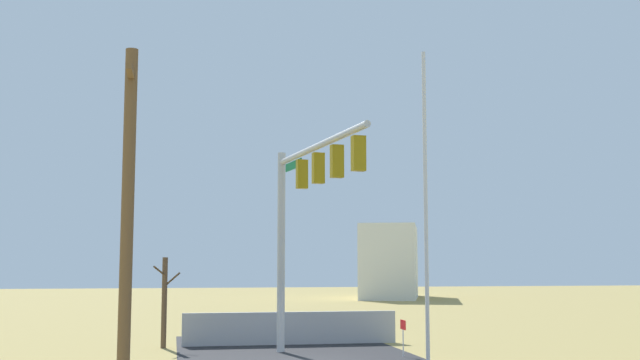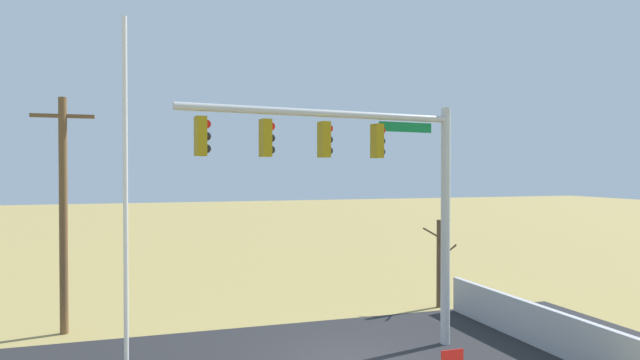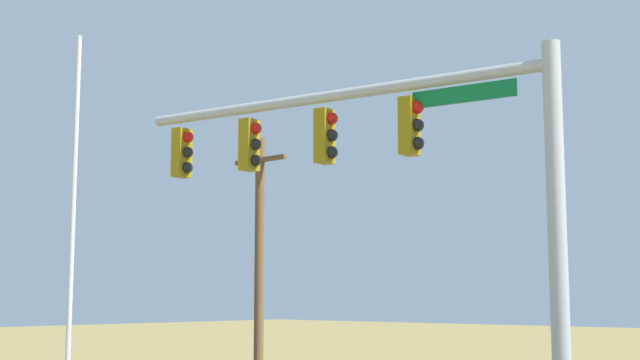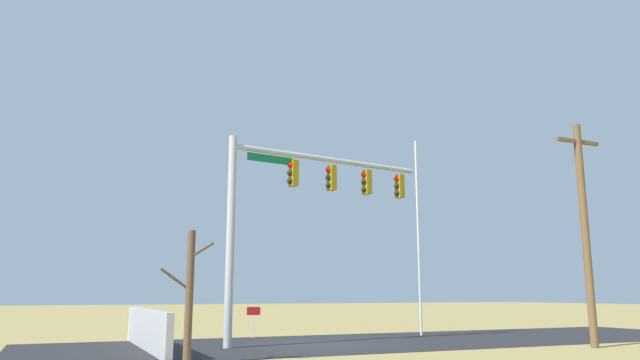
% 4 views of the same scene
% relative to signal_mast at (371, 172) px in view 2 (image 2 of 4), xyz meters
% --- Properties ---
extents(ground_plane, '(160.00, 160.00, 0.00)m').
position_rel_signal_mast_xyz_m(ground_plane, '(-0.76, -0.02, -5.20)').
color(ground_plane, '#9E894C').
extents(sidewalk_corner, '(6.00, 6.00, 0.01)m').
position_rel_signal_mast_xyz_m(sidewalk_corner, '(3.61, 0.38, -5.20)').
color(sidewalk_corner, '#B7B5AD').
rests_on(sidewalk_corner, ground_plane).
extents(retaining_fence, '(0.20, 8.34, 1.25)m').
position_rel_signal_mast_xyz_m(retaining_fence, '(5.08, -0.37, -4.58)').
color(retaining_fence, '#A8A8AD').
rests_on(retaining_fence, ground_plane).
extents(signal_mast, '(8.14, 1.40, 7.12)m').
position_rel_signal_mast_xyz_m(signal_mast, '(0.00, 0.00, 0.00)').
color(signal_mast, '#B2B5BA').
rests_on(signal_mast, ground_plane).
extents(flagpole, '(0.10, 0.10, 8.47)m').
position_rel_signal_mast_xyz_m(flagpole, '(-6.44, -1.99, -0.97)').
color(flagpole, silver).
rests_on(flagpole, ground_plane).
extents(utility_pole, '(1.90, 0.26, 7.58)m').
position_rel_signal_mast_xyz_m(utility_pole, '(-8.46, 5.11, -1.25)').
color(utility_pole, brown).
rests_on(utility_pole, ground_plane).
extents(bare_tree, '(1.27, 1.02, 3.35)m').
position_rel_signal_mast_xyz_m(bare_tree, '(4.77, 4.47, -3.47)').
color(bare_tree, brown).
rests_on(bare_tree, ground_plane).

